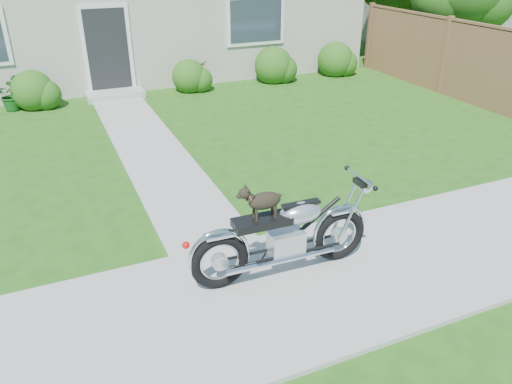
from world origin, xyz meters
TOP-DOWN VIEW (x-y plane):
  - ground at (0.00, 0.00)m, footprint 80.00×80.00m
  - sidewalk at (0.00, 0.00)m, footprint 24.00×2.20m
  - walkway at (-1.50, 5.00)m, footprint 1.20×8.00m
  - fence at (6.30, 5.75)m, footprint 0.12×6.62m
  - shrub_row at (0.05, 8.50)m, footprint 11.48×1.05m
  - potted_plant_left at (-3.88, 8.55)m, footprint 0.72×0.79m
  - potted_plant_right at (0.76, 8.55)m, footprint 0.59×0.59m
  - motorcycle_with_dog at (-0.94, 0.25)m, footprint 2.22×0.60m

SIDE VIEW (x-z plane):
  - ground at x=0.00m, z-range 0.00..0.00m
  - walkway at x=-1.50m, z-range 0.00..0.03m
  - sidewalk at x=0.00m, z-range 0.00..0.04m
  - potted_plant_left at x=-3.88m, z-range 0.00..0.74m
  - potted_plant_right at x=0.76m, z-range 0.00..0.75m
  - shrub_row at x=0.05m, z-range -0.10..0.95m
  - motorcycle_with_dog at x=-0.94m, z-range -0.03..1.14m
  - fence at x=6.30m, z-range -0.01..1.89m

